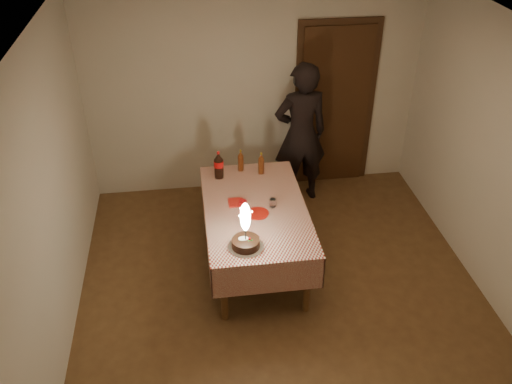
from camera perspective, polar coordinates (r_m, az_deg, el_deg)
ground at (r=5.43m, az=3.02°, el=-11.70°), size 4.00×4.50×0.01m
room_shell at (r=4.49m, az=3.89°, el=4.12°), size 4.04×4.54×2.62m
dining_table at (r=5.48m, az=-0.07°, el=-2.48°), size 1.02×1.72×0.73m
birthday_cake at (r=4.85m, az=-1.10°, el=-4.61°), size 0.32×0.32×0.48m
red_plate at (r=5.33m, az=0.19°, el=-2.26°), size 0.22×0.22×0.01m
red_cup at (r=5.36m, az=-1.37°, el=-1.41°), size 0.08×0.08×0.10m
clear_cup at (r=5.41m, az=1.76°, el=-1.15°), size 0.07×0.07×0.09m
napkin_stack at (r=5.48m, az=-2.13°, el=-1.09°), size 0.15×0.15×0.02m
cola_bottle at (r=5.83m, az=-3.94°, el=2.84°), size 0.10×0.10×0.32m
amber_bottle_left at (r=5.97m, az=-1.62°, el=3.29°), size 0.06×0.06×0.25m
amber_bottle_right at (r=5.91m, az=0.55°, el=2.99°), size 0.06×0.06×0.25m
photographer at (r=6.47m, az=4.72°, el=6.11°), size 0.69×0.50×1.77m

